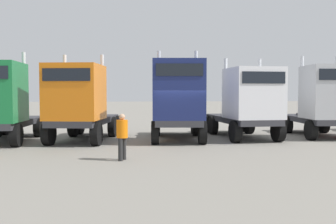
% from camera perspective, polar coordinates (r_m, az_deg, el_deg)
% --- Properties ---
extents(ground, '(200.00, 200.00, 0.00)m').
position_cam_1_polar(ground, '(17.15, 1.73, -5.01)').
color(ground, gray).
extents(semi_truck_orange, '(3.58, 6.22, 4.30)m').
position_cam_1_polar(semi_truck_orange, '(17.98, -13.76, 1.49)').
color(semi_truck_orange, '#333338').
rests_on(semi_truck_orange, ground).
extents(semi_truck_navy, '(3.20, 6.08, 4.54)m').
position_cam_1_polar(semi_truck_navy, '(17.86, 1.58, 1.92)').
color(semi_truck_navy, '#333338').
rests_on(semi_truck_navy, ground).
extents(semi_truck_white, '(2.76, 6.18, 4.23)m').
position_cam_1_polar(semi_truck_white, '(19.11, 12.47, 1.48)').
color(semi_truck_white, '#333338').
rests_on(semi_truck_white, ground).
extents(semi_truck_silver, '(3.14, 6.00, 4.42)m').
position_cam_1_polar(semi_truck_silver, '(21.07, 23.32, 1.59)').
color(semi_truck_silver, '#333338').
rests_on(semi_truck_silver, ground).
extents(visitor_in_hivis, '(0.53, 0.53, 1.64)m').
position_cam_1_polar(visitor_in_hivis, '(12.89, -7.22, -3.37)').
color(visitor_in_hivis, '#262626').
rests_on(visitor_in_hivis, ground).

